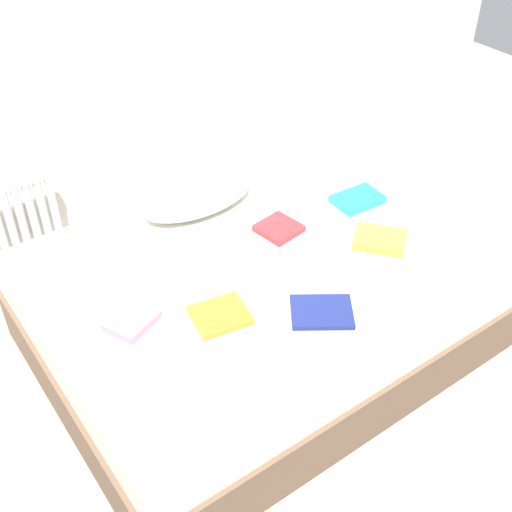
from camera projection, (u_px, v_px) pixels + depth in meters
name	position (u px, v px, depth m)	size (l,w,h in m)	color
ground_plane	(262.00, 337.00, 3.20)	(8.00, 8.00, 0.00)	#9E998E
bed	(262.00, 300.00, 3.05)	(2.00, 1.50, 0.50)	brown
radiator	(21.00, 218.00, 3.44)	(0.40, 0.04, 0.46)	white
pillow	(198.00, 197.00, 3.17)	(0.58, 0.30, 0.12)	white
textbook_pink	(132.00, 321.00, 2.56)	(0.19, 0.15, 0.03)	pink
textbook_lime	(380.00, 240.00, 2.96)	(0.23, 0.18, 0.04)	#8CC638
textbook_orange	(220.00, 315.00, 2.58)	(0.22, 0.19, 0.03)	orange
textbook_teal	(358.00, 199.00, 3.22)	(0.24, 0.17, 0.04)	teal
textbook_navy	(322.00, 312.00, 2.60)	(0.25, 0.19, 0.02)	navy
textbook_red	(279.00, 228.00, 3.04)	(0.18, 0.18, 0.03)	red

